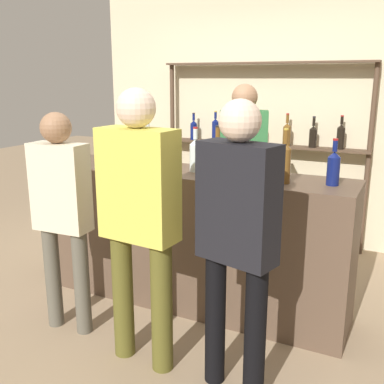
{
  "coord_description": "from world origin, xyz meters",
  "views": [
    {
      "loc": [
        1.47,
        -2.96,
        1.76
      ],
      "look_at": [
        0.0,
        0.0,
        0.91
      ],
      "focal_mm": 42.0,
      "sensor_mm": 36.0,
      "label": 1
    }
  ],
  "objects_px": {
    "ice_bucket": "(249,164)",
    "cork_jar": "(134,157)",
    "wine_glass": "(160,151)",
    "customer_center": "(139,211)",
    "counter_bottle_4": "(148,151)",
    "customer_right": "(237,229)",
    "counter_bottle_3": "(285,162)",
    "counter_bottle_0": "(195,154)",
    "counter_bottle_1": "(334,167)",
    "server_behind_counter": "(243,163)",
    "counter_bottle_2": "(217,156)",
    "customer_left": "(62,206)"
  },
  "relations": [
    {
      "from": "counter_bottle_3",
      "to": "wine_glass",
      "type": "bearing_deg",
      "value": 167.94
    },
    {
      "from": "server_behind_counter",
      "to": "counter_bottle_4",
      "type": "bearing_deg",
      "value": -50.38
    },
    {
      "from": "counter_bottle_3",
      "to": "wine_glass",
      "type": "xyz_separation_m",
      "value": [
        -1.09,
        0.23,
        -0.04
      ]
    },
    {
      "from": "customer_right",
      "to": "counter_bottle_3",
      "type": "bearing_deg",
      "value": 11.33
    },
    {
      "from": "ice_bucket",
      "to": "customer_left",
      "type": "xyz_separation_m",
      "value": [
        -1.1,
        -0.63,
        -0.28
      ]
    },
    {
      "from": "customer_center",
      "to": "customer_left",
      "type": "bearing_deg",
      "value": 86.98
    },
    {
      "from": "customer_left",
      "to": "customer_right",
      "type": "bearing_deg",
      "value": -97.66
    },
    {
      "from": "counter_bottle_0",
      "to": "ice_bucket",
      "type": "relative_size",
      "value": 1.47
    },
    {
      "from": "counter_bottle_1",
      "to": "counter_bottle_2",
      "type": "distance_m",
      "value": 0.82
    },
    {
      "from": "wine_glass",
      "to": "customer_center",
      "type": "xyz_separation_m",
      "value": [
        0.44,
        -0.99,
        -0.18
      ]
    },
    {
      "from": "counter_bottle_0",
      "to": "counter_bottle_1",
      "type": "bearing_deg",
      "value": 0.04
    },
    {
      "from": "counter_bottle_2",
      "to": "customer_left",
      "type": "height_order",
      "value": "customer_left"
    },
    {
      "from": "counter_bottle_2",
      "to": "customer_right",
      "type": "distance_m",
      "value": 1.0
    },
    {
      "from": "counter_bottle_2",
      "to": "customer_center",
      "type": "bearing_deg",
      "value": -99.12
    },
    {
      "from": "counter_bottle_3",
      "to": "ice_bucket",
      "type": "bearing_deg",
      "value": -170.61
    },
    {
      "from": "counter_bottle_1",
      "to": "ice_bucket",
      "type": "xyz_separation_m",
      "value": [
        -0.54,
        -0.12,
        -0.01
      ]
    },
    {
      "from": "ice_bucket",
      "to": "cork_jar",
      "type": "bearing_deg",
      "value": 174.8
    },
    {
      "from": "customer_left",
      "to": "server_behind_counter",
      "type": "bearing_deg",
      "value": -29.56
    },
    {
      "from": "wine_glass",
      "to": "cork_jar",
      "type": "xyz_separation_m",
      "value": [
        -0.14,
        -0.18,
        -0.03
      ]
    },
    {
      "from": "counter_bottle_3",
      "to": "customer_right",
      "type": "height_order",
      "value": "customer_right"
    },
    {
      "from": "counter_bottle_0",
      "to": "server_behind_counter",
      "type": "xyz_separation_m",
      "value": [
        0.1,
        0.76,
        -0.19
      ]
    },
    {
      "from": "ice_bucket",
      "to": "customer_right",
      "type": "bearing_deg",
      "value": -74.79
    },
    {
      "from": "wine_glass",
      "to": "customer_center",
      "type": "bearing_deg",
      "value": -66.34
    },
    {
      "from": "wine_glass",
      "to": "cork_jar",
      "type": "height_order",
      "value": "cork_jar"
    },
    {
      "from": "cork_jar",
      "to": "counter_bottle_2",
      "type": "bearing_deg",
      "value": 2.53
    },
    {
      "from": "counter_bottle_1",
      "to": "counter_bottle_2",
      "type": "relative_size",
      "value": 0.87
    },
    {
      "from": "counter_bottle_2",
      "to": "server_behind_counter",
      "type": "distance_m",
      "value": 0.78
    },
    {
      "from": "counter_bottle_4",
      "to": "wine_glass",
      "type": "distance_m",
      "value": 0.21
    },
    {
      "from": "server_behind_counter",
      "to": "customer_left",
      "type": "distance_m",
      "value": 1.68
    },
    {
      "from": "counter_bottle_0",
      "to": "wine_glass",
      "type": "height_order",
      "value": "counter_bottle_0"
    },
    {
      "from": "counter_bottle_2",
      "to": "customer_left",
      "type": "bearing_deg",
      "value": -137.53
    },
    {
      "from": "wine_glass",
      "to": "customer_right",
      "type": "relative_size",
      "value": 0.08
    },
    {
      "from": "counter_bottle_2",
      "to": "counter_bottle_3",
      "type": "bearing_deg",
      "value": -8.98
    },
    {
      "from": "counter_bottle_4",
      "to": "ice_bucket",
      "type": "distance_m",
      "value": 0.84
    },
    {
      "from": "wine_glass",
      "to": "counter_bottle_3",
      "type": "bearing_deg",
      "value": -12.06
    },
    {
      "from": "counter_bottle_4",
      "to": "customer_right",
      "type": "bearing_deg",
      "value": -37.48
    },
    {
      "from": "wine_glass",
      "to": "customer_center",
      "type": "distance_m",
      "value": 1.1
    },
    {
      "from": "counter_bottle_1",
      "to": "server_behind_counter",
      "type": "height_order",
      "value": "server_behind_counter"
    },
    {
      "from": "counter_bottle_2",
      "to": "cork_jar",
      "type": "bearing_deg",
      "value": -177.47
    },
    {
      "from": "customer_left",
      "to": "counter_bottle_0",
      "type": "bearing_deg",
      "value": -43.89
    },
    {
      "from": "counter_bottle_0",
      "to": "customer_left",
      "type": "relative_size",
      "value": 0.22
    },
    {
      "from": "ice_bucket",
      "to": "server_behind_counter",
      "type": "relative_size",
      "value": 0.13
    },
    {
      "from": "counter_bottle_0",
      "to": "customer_right",
      "type": "xyz_separation_m",
      "value": [
        0.66,
        -0.85,
        -0.23
      ]
    },
    {
      "from": "counter_bottle_4",
      "to": "customer_left",
      "type": "xyz_separation_m",
      "value": [
        -0.26,
        -0.7,
        -0.3
      ]
    },
    {
      "from": "counter_bottle_2",
      "to": "counter_bottle_4",
      "type": "height_order",
      "value": "counter_bottle_4"
    },
    {
      "from": "counter_bottle_3",
      "to": "ice_bucket",
      "type": "distance_m",
      "value": 0.24
    },
    {
      "from": "customer_left",
      "to": "counter_bottle_1",
      "type": "bearing_deg",
      "value": -68.74
    },
    {
      "from": "customer_center",
      "to": "server_behind_counter",
      "type": "xyz_separation_m",
      "value": [
        0.06,
        1.6,
        0.02
      ]
    },
    {
      "from": "counter_bottle_1",
      "to": "wine_glass",
      "type": "relative_size",
      "value": 2.18
    },
    {
      "from": "ice_bucket",
      "to": "counter_bottle_3",
      "type": "bearing_deg",
      "value": 9.39
    }
  ]
}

